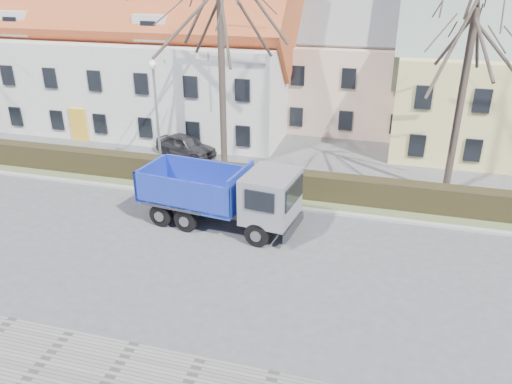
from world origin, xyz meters
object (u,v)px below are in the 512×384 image
(streetlight, at_px, (157,119))
(cart_frame, at_px, (175,193))
(parked_car_a, at_px, (186,146))
(dump_truck, at_px, (214,194))

(streetlight, height_order, cart_frame, streetlight)
(cart_frame, bearing_deg, parked_car_a, 107.68)
(cart_frame, xyz_separation_m, parked_car_a, (-1.93, 6.05, 0.33))
(dump_truck, xyz_separation_m, streetlight, (-4.90, 4.79, 1.70))
(dump_truck, distance_m, streetlight, 7.06)
(dump_truck, relative_size, cart_frame, 9.63)
(cart_frame, distance_m, parked_car_a, 6.36)
(cart_frame, bearing_deg, dump_truck, -33.15)
(dump_truck, xyz_separation_m, parked_car_a, (-4.70, 7.86, -0.80))
(dump_truck, bearing_deg, parked_car_a, 127.86)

